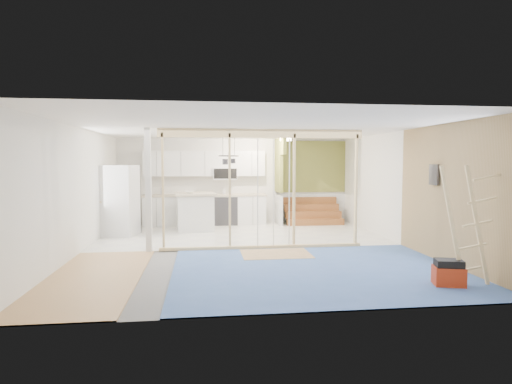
{
  "coord_description": "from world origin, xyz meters",
  "views": [
    {
      "loc": [
        -0.98,
        -9.09,
        1.89
      ],
      "look_at": [
        0.24,
        0.6,
        1.21
      ],
      "focal_mm": 30.0,
      "sensor_mm": 36.0,
      "label": 1
    }
  ],
  "objects": [
    {
      "name": "sheathing_panel",
      "position": [
        3.48,
        -2.0,
        1.3
      ],
      "size": [
        0.02,
        4.0,
        2.6
      ],
      "primitive_type": "cube",
      "color": "tan",
      "rests_on": "room"
    },
    {
      "name": "island",
      "position": [
        -1.18,
        2.7,
        0.52
      ],
      "size": [
        1.16,
        1.16,
        1.05
      ],
      "rotation": [
        0.0,
        0.0,
        0.09
      ],
      "color": "silver",
      "rests_on": "room"
    },
    {
      "name": "green_partition",
      "position": [
        2.04,
        3.66,
        0.94
      ],
      "size": [
        2.25,
        1.51,
        2.6
      ],
      "color": "olive",
      "rests_on": "room"
    },
    {
      "name": "ladder",
      "position": [
        3.01,
        -3.13,
        0.94
      ],
      "size": [
        0.99,
        0.1,
        1.83
      ],
      "rotation": [
        0.0,
        0.0,
        -0.13
      ],
      "color": "beige",
      "rests_on": "room"
    },
    {
      "name": "ceiling_light",
      "position": [
        1.4,
        3.0,
        2.54
      ],
      "size": [
        0.32,
        0.32,
        0.08
      ],
      "primitive_type": "cylinder",
      "color": "#FFEABF",
      "rests_on": "room"
    },
    {
      "name": "bowl",
      "position": [
        -1.32,
        2.55,
        1.08
      ],
      "size": [
        0.3,
        0.3,
        0.06
      ],
      "primitive_type": "imported",
      "rotation": [
        0.0,
        0.0,
        -0.3
      ],
      "color": "silver",
      "rests_on": "island"
    },
    {
      "name": "room",
      "position": [
        0.0,
        0.0,
        1.3
      ],
      "size": [
        7.01,
        8.01,
        2.61
      ],
      "color": "slate",
      "rests_on": "ground"
    },
    {
      "name": "soap_bottle_b",
      "position": [
        -0.32,
        3.8,
        1.02
      ],
      "size": [
        0.1,
        0.1,
        0.17
      ],
      "primitive_type": "imported",
      "rotation": [
        0.0,
        0.0,
        -0.38
      ],
      "color": "silver",
      "rests_on": "base_cabinets"
    },
    {
      "name": "pot_rack",
      "position": [
        -0.31,
        1.89,
        2.0
      ],
      "size": [
        0.52,
        0.52,
        0.72
      ],
      "color": "black",
      "rests_on": "room"
    },
    {
      "name": "fridge",
      "position": [
        -3.06,
        2.08,
        0.91
      ],
      "size": [
        0.94,
        0.91,
        1.81
      ],
      "rotation": [
        0.0,
        0.0,
        -0.22
      ],
      "color": "silver",
      "rests_on": "room"
    },
    {
      "name": "toolbox",
      "position": [
        2.73,
        -3.12,
        0.2
      ],
      "size": [
        0.51,
        0.43,
        0.41
      ],
      "rotation": [
        0.0,
        0.0,
        -0.28
      ],
      "color": "#A0290E",
      "rests_on": "room"
    },
    {
      "name": "soap_bottle_a",
      "position": [
        -2.16,
        3.77,
        1.08
      ],
      "size": [
        0.11,
        0.12,
        0.29
      ],
      "primitive_type": "imported",
      "rotation": [
        0.0,
        0.0,
        -0.02
      ],
      "color": "#B3B5C7",
      "rests_on": "base_cabinets"
    },
    {
      "name": "upper_cabinets",
      "position": [
        -0.84,
        3.82,
        1.82
      ],
      "size": [
        3.6,
        0.41,
        0.85
      ],
      "color": "white",
      "rests_on": "room"
    },
    {
      "name": "base_cabinets",
      "position": [
        -1.61,
        3.36,
        0.47
      ],
      "size": [
        4.45,
        2.24,
        0.93
      ],
      "color": "white",
      "rests_on": "room"
    },
    {
      "name": "electrical_panel",
      "position": [
        3.43,
        -1.4,
        1.65
      ],
      "size": [
        0.04,
        0.3,
        0.4
      ],
      "primitive_type": "cube",
      "color": "#35353A",
      "rests_on": "room"
    },
    {
      "name": "stud_frame",
      "position": [
        -0.27,
        -0.0,
        1.61
      ],
      "size": [
        4.66,
        0.14,
        2.6
      ],
      "color": "beige",
      "rests_on": "room"
    },
    {
      "name": "floor_overlays",
      "position": [
        0.07,
        0.06,
        0.01
      ],
      "size": [
        7.0,
        8.0,
        0.03
      ],
      "color": "silver",
      "rests_on": "room"
    }
  ]
}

